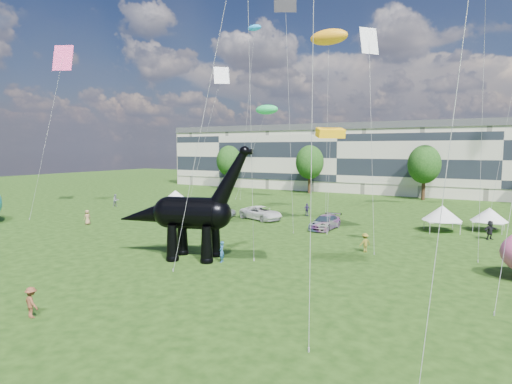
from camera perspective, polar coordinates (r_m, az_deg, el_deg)
The scene contains 15 objects.
ground at distance 29.37m, azimuth -13.15°, elevation -10.85°, with size 220.00×220.00×0.00m, color #16330C.
terrace_row at distance 86.80m, azimuth 11.97°, elevation 4.16°, with size 78.00×11.00×12.00m, color beige.
tree_far_left at distance 88.47m, azimuth -3.63°, elevation 4.50°, with size 5.20×5.20×9.44m.
tree_mid_left at distance 79.80m, azimuth 7.18°, elevation 4.32°, with size 5.20×5.20×9.44m.
tree_mid_right at distance 74.21m, azimuth 21.54°, elevation 3.84°, with size 5.20×5.20×9.44m.
dinosaur_sculpture at distance 32.83m, azimuth -9.10°, elevation -3.01°, with size 10.74×4.88×8.86m.
car_silver at distance 58.13m, azimuth -7.70°, elevation -1.64°, with size 1.98×4.93×1.68m, color #A3A4A7.
car_grey at distance 52.62m, azimuth -5.01°, elevation -2.57°, with size 1.43×4.10×1.35m, color slate.
car_white at distance 50.31m, azimuth 0.67°, elevation -2.82°, with size 2.60×5.63×1.56m, color white.
car_dark at distance 44.97m, azimuth 9.20°, elevation -4.00°, with size 2.03×4.99×1.45m, color #595960.
gazebo_near at distance 46.88m, azimuth 23.56°, elevation -2.61°, with size 4.87×4.87×2.65m.
gazebo_far at distance 49.11m, azimuth 28.67°, elevation -2.67°, with size 3.69×3.69×2.42m.
gazebo_left at distance 57.86m, azimuth -10.69°, elevation -0.59°, with size 4.90×4.90×2.81m.
visitors at distance 43.22m, azimuth -1.67°, elevation -4.18°, with size 48.53×37.38×1.78m.
kites at distance 53.57m, azimuth 13.33°, elevation 21.01°, with size 64.86×51.39×29.10m.
Camera 1 is at (19.53, -20.28, 8.36)m, focal length 30.00 mm.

